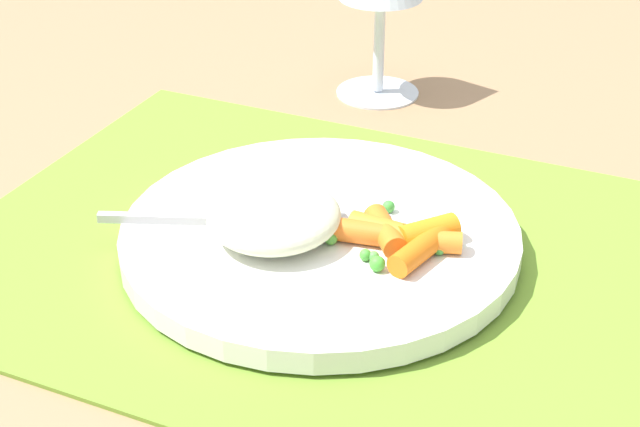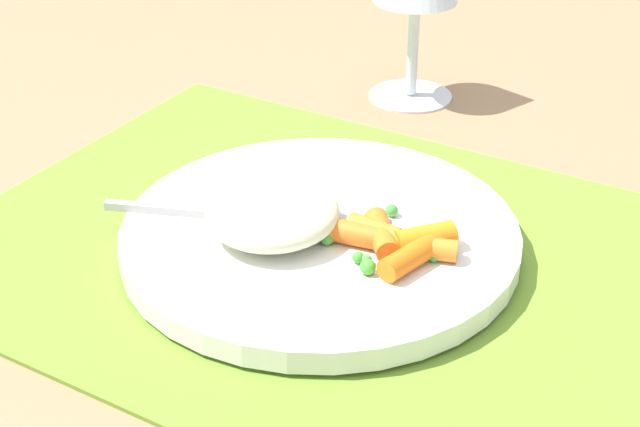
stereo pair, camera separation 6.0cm
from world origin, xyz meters
TOP-DOWN VIEW (x-y plane):
  - ground_plane at (0.00, 0.00)m, footprint 2.40×2.40m
  - placemat at (0.00, 0.00)m, footprint 0.48×0.37m
  - plate at (0.00, 0.00)m, footprint 0.27×0.27m
  - rice_mound at (-0.02, -0.02)m, footprint 0.09×0.09m
  - carrot_portion at (0.06, -0.00)m, footprint 0.08×0.07m
  - pea_scatter at (0.06, -0.00)m, footprint 0.08×0.08m
  - fork at (-0.03, -0.01)m, footprint 0.19×0.08m

SIDE VIEW (x-z plane):
  - ground_plane at x=0.00m, z-range 0.00..0.00m
  - placemat at x=0.00m, z-range 0.00..0.01m
  - plate at x=0.00m, z-range 0.01..0.02m
  - fork at x=-0.03m, z-range 0.02..0.03m
  - pea_scatter at x=0.06m, z-range 0.02..0.03m
  - carrot_portion at x=0.06m, z-range 0.02..0.04m
  - rice_mound at x=-0.02m, z-range 0.02..0.05m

